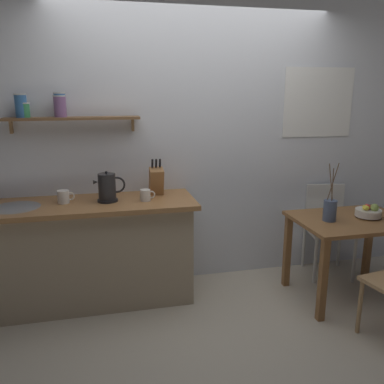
% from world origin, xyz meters
% --- Properties ---
extents(ground_plane, '(14.00, 14.00, 0.00)m').
position_xyz_m(ground_plane, '(0.00, 0.00, 0.00)').
color(ground_plane, '#BCB29E').
extents(back_wall, '(6.80, 0.11, 2.70)m').
position_xyz_m(back_wall, '(0.20, 0.65, 1.35)').
color(back_wall, silver).
rests_on(back_wall, ground_plane).
extents(kitchen_counter, '(1.83, 0.63, 0.90)m').
position_xyz_m(kitchen_counter, '(-1.00, 0.32, 0.46)').
color(kitchen_counter, tan).
rests_on(kitchen_counter, ground_plane).
extents(wall_shelf, '(1.09, 0.20, 0.33)m').
position_xyz_m(wall_shelf, '(-1.16, 0.49, 1.62)').
color(wall_shelf, brown).
extents(dining_table, '(0.96, 0.72, 0.72)m').
position_xyz_m(dining_table, '(1.23, -0.10, 0.61)').
color(dining_table, brown).
rests_on(dining_table, ground_plane).
extents(dining_chair_far, '(0.51, 0.52, 0.88)m').
position_xyz_m(dining_chair_far, '(1.32, 0.42, 0.50)').
color(dining_chair_far, silver).
rests_on(dining_chair_far, ground_plane).
extents(fruit_bowl, '(0.22, 0.22, 0.13)m').
position_xyz_m(fruit_bowl, '(1.38, -0.10, 0.78)').
color(fruit_bowl, silver).
rests_on(fruit_bowl, dining_table).
extents(twig_vase, '(0.11, 0.11, 0.49)m').
position_xyz_m(twig_vase, '(1.01, -0.10, 0.82)').
color(twig_vase, '#475675').
rests_on(twig_vase, dining_table).
extents(electric_kettle, '(0.26, 0.17, 0.26)m').
position_xyz_m(electric_kettle, '(-0.80, 0.30, 1.01)').
color(electric_kettle, black).
rests_on(electric_kettle, kitchen_counter).
extents(knife_block, '(0.12, 0.17, 0.32)m').
position_xyz_m(knife_block, '(-0.38, 0.42, 1.03)').
color(knife_block, '#9E6B3D').
rests_on(knife_block, kitchen_counter).
extents(coffee_mug_by_sink, '(0.14, 0.09, 0.11)m').
position_xyz_m(coffee_mug_by_sink, '(-1.15, 0.32, 0.95)').
color(coffee_mug_by_sink, white).
rests_on(coffee_mug_by_sink, kitchen_counter).
extents(coffee_mug_spare, '(0.13, 0.09, 0.09)m').
position_xyz_m(coffee_mug_spare, '(-0.50, 0.25, 0.95)').
color(coffee_mug_spare, white).
rests_on(coffee_mug_spare, kitchen_counter).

